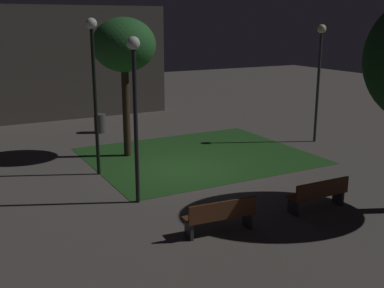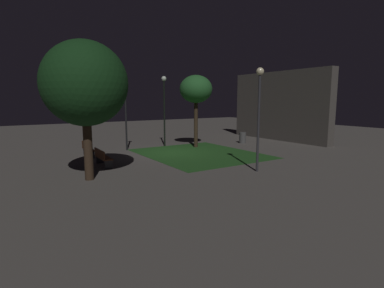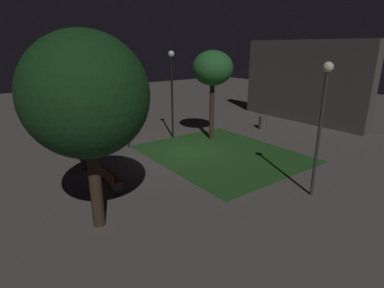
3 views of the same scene
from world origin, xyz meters
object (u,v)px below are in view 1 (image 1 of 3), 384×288
object	(u,v)px
lamp_post_near_wall	(94,72)
trash_bin	(100,123)
bench_by_lamp	(220,215)
lamp_post_plaza_east	(319,64)
lamp_post_plaza_west	(135,93)
bench_front_right	(319,194)
tree_right_canopy	(124,46)

from	to	relation	value
lamp_post_near_wall	trash_bin	distance (m)	6.98
bench_by_lamp	lamp_post_plaza_east	world-z (taller)	lamp_post_plaza_east
lamp_post_plaza_west	trash_bin	size ratio (longest dim) A/B	5.33
bench_front_right	trash_bin	xyz separation A→B (m)	(-2.38, 11.93, -0.04)
bench_front_right	tree_right_canopy	distance (m)	8.86
lamp_post_near_wall	bench_by_lamp	bearing A→B (deg)	-78.63
bench_front_right	bench_by_lamp	bearing A→B (deg)	180.00
tree_right_canopy	lamp_post_plaza_east	distance (m)	8.13
tree_right_canopy	lamp_post_plaza_east	world-z (taller)	tree_right_canopy
bench_front_right	lamp_post_plaza_east	distance (m)	8.41
bench_by_lamp	trash_bin	xyz separation A→B (m)	(0.76, 11.93, -0.04)
tree_right_canopy	bench_by_lamp	bearing A→B (deg)	-93.63
bench_by_lamp	trash_bin	size ratio (longest dim) A/B	2.10
lamp_post_plaza_west	trash_bin	world-z (taller)	lamp_post_plaza_west
bench_by_lamp	lamp_post_plaza_west	world-z (taller)	lamp_post_plaza_west
lamp_post_plaza_west	tree_right_canopy	bearing A→B (deg)	72.65
lamp_post_near_wall	lamp_post_plaza_east	bearing A→B (deg)	0.01
lamp_post_near_wall	trash_bin	size ratio (longest dim) A/B	5.89
bench_by_lamp	bench_front_right	bearing A→B (deg)	-0.00
bench_front_right	trash_bin	world-z (taller)	bench_front_right
bench_by_lamp	lamp_post_near_wall	xyz separation A→B (m)	(-1.19, 5.93, 2.96)
tree_right_canopy	lamp_post_plaza_west	xyz separation A→B (m)	(-1.48, -4.73, -0.99)
trash_bin	bench_front_right	bearing A→B (deg)	-78.72
bench_by_lamp	tree_right_canopy	size ratio (longest dim) A/B	0.35
bench_by_lamp	lamp_post_plaza_east	bearing A→B (deg)	35.25
lamp_post_near_wall	trash_bin	xyz separation A→B (m)	(1.96, 5.99, -3.00)
tree_right_canopy	lamp_post_near_wall	world-z (taller)	tree_right_canopy
lamp_post_near_wall	lamp_post_plaza_east	distance (m)	9.59
bench_front_right	lamp_post_plaza_west	xyz separation A→B (m)	(-4.14, 2.89, 2.67)
bench_by_lamp	lamp_post_near_wall	size ratio (longest dim) A/B	0.36
bench_by_lamp	lamp_post_near_wall	bearing A→B (deg)	101.37
lamp_post_plaza_east	lamp_post_near_wall	bearing A→B (deg)	-179.99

